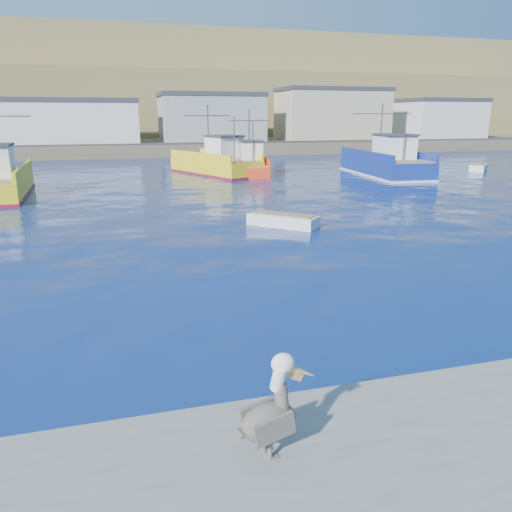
{
  "coord_description": "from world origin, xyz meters",
  "views": [
    {
      "loc": [
        -4.77,
        -10.65,
        5.4
      ],
      "look_at": [
        -0.99,
        2.75,
        1.47
      ],
      "focal_mm": 35.0,
      "sensor_mm": 36.0,
      "label": 1
    }
  ],
  "objects_px": {
    "boat_orange": "(250,164)",
    "skiff_far": "(478,168)",
    "pelican": "(272,413)",
    "trawler_blue": "(386,163)",
    "trawler_yellow_b": "(217,163)",
    "skiff_mid": "(283,221)"
  },
  "relations": [
    {
      "from": "boat_orange",
      "to": "skiff_far",
      "type": "distance_m",
      "value": 23.5
    },
    {
      "from": "boat_orange",
      "to": "pelican",
      "type": "relative_size",
      "value": 4.77
    },
    {
      "from": "trawler_blue",
      "to": "skiff_far",
      "type": "bearing_deg",
      "value": 5.3
    },
    {
      "from": "trawler_blue",
      "to": "pelican",
      "type": "bearing_deg",
      "value": -122.07
    },
    {
      "from": "boat_orange",
      "to": "pelican",
      "type": "height_order",
      "value": "boat_orange"
    },
    {
      "from": "trawler_yellow_b",
      "to": "skiff_mid",
      "type": "xyz_separation_m",
      "value": [
        -1.41,
        -23.87,
        -0.77
      ]
    },
    {
      "from": "trawler_yellow_b",
      "to": "pelican",
      "type": "xyz_separation_m",
      "value": [
        -7.48,
        -41.17,
        0.17
      ]
    },
    {
      "from": "trawler_yellow_b",
      "to": "boat_orange",
      "type": "height_order",
      "value": "trawler_yellow_b"
    },
    {
      "from": "skiff_mid",
      "to": "skiff_far",
      "type": "distance_m",
      "value": 33.99
    },
    {
      "from": "trawler_yellow_b",
      "to": "skiff_mid",
      "type": "distance_m",
      "value": 23.92
    },
    {
      "from": "trawler_yellow_b",
      "to": "skiff_mid",
      "type": "bearing_deg",
      "value": -93.39
    },
    {
      "from": "boat_orange",
      "to": "trawler_blue",
      "type": "bearing_deg",
      "value": -16.84
    },
    {
      "from": "skiff_mid",
      "to": "trawler_yellow_b",
      "type": "bearing_deg",
      "value": 86.61
    },
    {
      "from": "boat_orange",
      "to": "skiff_far",
      "type": "relative_size",
      "value": 2.06
    },
    {
      "from": "trawler_yellow_b",
      "to": "trawler_blue",
      "type": "relative_size",
      "value": 0.92
    },
    {
      "from": "trawler_blue",
      "to": "pelican",
      "type": "xyz_separation_m",
      "value": [
        -22.53,
        -35.97,
        0.1
      ]
    },
    {
      "from": "trawler_blue",
      "to": "skiff_far",
      "type": "relative_size",
      "value": 3.37
    },
    {
      "from": "skiff_mid",
      "to": "trawler_blue",
      "type": "bearing_deg",
      "value": 48.59
    },
    {
      "from": "trawler_blue",
      "to": "pelican",
      "type": "relative_size",
      "value": 7.8
    },
    {
      "from": "trawler_yellow_b",
      "to": "skiff_mid",
      "type": "relative_size",
      "value": 3.37
    },
    {
      "from": "trawler_blue",
      "to": "skiff_mid",
      "type": "relative_size",
      "value": 3.68
    },
    {
      "from": "trawler_yellow_b",
      "to": "trawler_blue",
      "type": "distance_m",
      "value": 15.93
    }
  ]
}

